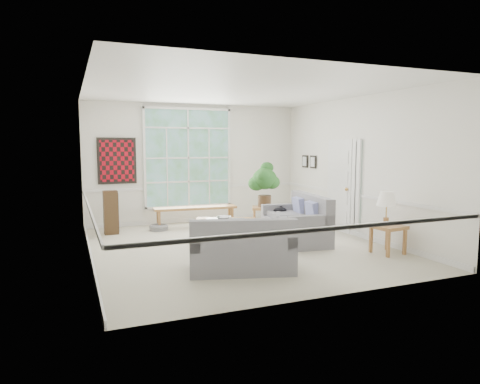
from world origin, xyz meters
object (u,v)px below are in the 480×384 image
Objects in this scene: side_table at (388,239)px; loveseat_front at (241,244)px; loveseat_right at (295,218)px; coffee_table at (225,231)px; end_table at (262,217)px.

loveseat_front is at bearing 179.92° from side_table.
loveseat_right is 1.10× the size of loveseat_front.
loveseat_right is 3.36× the size of side_table.
coffee_table is at bearing 167.65° from loveseat_right.
loveseat_front is at bearing -78.97° from coffee_table.
loveseat_right reaches higher than coffee_table.
coffee_table is 3.15m from side_table.
coffee_table is at bearing -140.12° from end_table.
coffee_table is 2.32× the size of side_table.
loveseat_front is at bearing -132.43° from loveseat_right.
end_table is 0.93× the size of side_table.
loveseat_front is 2.08m from coffee_table.
loveseat_front is 3.06× the size of side_table.
side_table reaches higher than coffee_table.
loveseat_front reaches higher than side_table.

